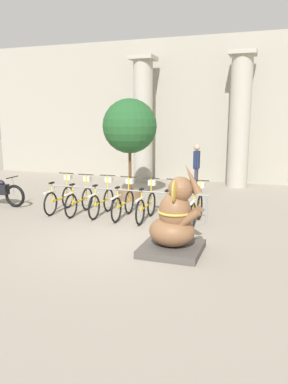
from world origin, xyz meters
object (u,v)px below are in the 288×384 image
bicycle_5 (171,207)px  potted_tree (130,129)px  bicycle_2 (102,201)px  elephant_statue (174,223)px  bicycle_4 (146,205)px  person_pedestrian (197,163)px  bicycle_3 (124,203)px  bicycle_1 (80,200)px  bicycle_6 (197,208)px  bicycle_0 (60,198)px

bicycle_5 → potted_tree: potted_tree is taller
bicycle_2 → elephant_statue: (2.67, -2.25, 0.22)m
bicycle_4 → elephant_statue: (1.32, -2.18, 0.22)m
person_pedestrian → potted_tree: size_ratio=0.53×
bicycle_3 → bicycle_2: bearing=175.3°
bicycle_4 → bicycle_5: size_ratio=1.00×
bicycle_1 → bicycle_6: bearing=0.8°
bicycle_0 → elephant_statue: elephant_statue is taller
bicycle_2 → bicycle_3: same height
bicycle_4 → bicycle_5: bearing=2.3°
bicycle_4 → potted_tree: 3.27m
bicycle_3 → bicycle_4: size_ratio=1.00×
bicycle_0 → bicycle_3: bearing=-1.4°
bicycle_0 → bicycle_6: (4.05, 0.01, 0.00)m
bicycle_0 → potted_tree: 3.24m
elephant_statue → potted_tree: 5.46m
bicycle_0 → potted_tree: bearing=58.1°
bicycle_1 → potted_tree: potted_tree is taller
bicycle_5 → bicycle_6: (0.67, 0.05, 0.00)m
bicycle_2 → bicycle_5: bearing=-1.4°
bicycle_5 → bicycle_3: bearing=-179.7°
bicycle_3 → bicycle_5: bearing=0.3°
bicycle_5 → bicycle_6: same height
bicycle_6 → bicycle_3: bearing=-178.4°
bicycle_2 → bicycle_5: (2.02, -0.05, 0.00)m
bicycle_2 → person_pedestrian: bearing=66.4°
bicycle_6 → elephant_statue: 2.27m
bicycle_2 → potted_tree: (0.02, 2.19, 1.95)m
bicycle_3 → bicycle_4: bearing=-1.8°
bicycle_0 → potted_tree: potted_tree is taller
elephant_statue → potted_tree: (-2.65, 4.44, 1.73)m
person_pedestrian → potted_tree: 3.06m
bicycle_4 → bicycle_6: size_ratio=1.00×
bicycle_4 → potted_tree: potted_tree is taller
person_pedestrian → potted_tree: potted_tree is taller
person_pedestrian → elephant_statue: bearing=-82.9°
bicycle_2 → bicycle_6: same height
bicycle_1 → bicycle_0: bearing=176.4°
bicycle_3 → potted_tree: bearing=106.3°
bicycle_1 → bicycle_3: size_ratio=1.00×
person_pedestrian → bicycle_4: bearing=-96.7°
bicycle_4 → bicycle_1: bearing=179.2°
bicycle_3 → bicycle_4: same height
elephant_statue → bicycle_5: bearing=106.3°
person_pedestrian → potted_tree: bearing=-131.7°
bicycle_1 → potted_tree: size_ratio=0.49×
bicycle_1 → bicycle_2: 0.68m
bicycle_3 → bicycle_5: same height
bicycle_6 → person_pedestrian: (-0.84, 4.26, 0.65)m
bicycle_0 → elephant_statue: size_ratio=0.88×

